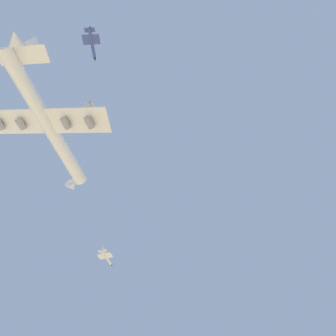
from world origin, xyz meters
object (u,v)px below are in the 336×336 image
object	(u,v)px
carrier_jet	(47,122)
chase_jet_trailing	(92,43)
chase_jet_right_wing	(106,257)
chase_jet_lead	(91,115)

from	to	relation	value
carrier_jet	chase_jet_trailing	xyz separation A→B (m)	(-27.58, -17.49, 27.20)
carrier_jet	chase_jet_trailing	size ratio (longest dim) A/B	5.13
carrier_jet	chase_jet_right_wing	distance (m)	81.46
chase_jet_right_wing	chase_jet_trailing	world-z (taller)	chase_jet_trailing
carrier_jet	chase_jet_trailing	world-z (taller)	chase_jet_trailing
chase_jet_right_wing	chase_jet_trailing	xyz separation A→B (m)	(-104.54, 5.26, 41.21)
chase_jet_trailing	chase_jet_lead	bearing A→B (deg)	9.01
chase_jet_right_wing	chase_jet_trailing	distance (m)	112.49
carrier_jet	chase_jet_lead	size ratio (longest dim) A/B	5.13
chase_jet_right_wing	chase_jet_trailing	size ratio (longest dim) A/B	1.00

